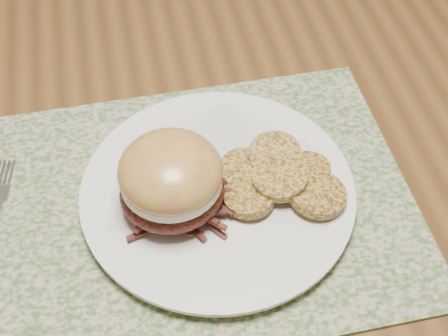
% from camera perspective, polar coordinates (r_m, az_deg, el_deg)
% --- Properties ---
extents(ground, '(3.50, 3.50, 0.00)m').
position_cam_1_polar(ground, '(1.41, -3.12, -13.03)').
color(ground, brown).
rests_on(ground, ground).
extents(dining_table, '(1.50, 0.90, 0.75)m').
position_cam_1_polar(dining_table, '(0.86, -5.00, 7.01)').
color(dining_table, brown).
rests_on(dining_table, ground).
extents(placemat, '(0.45, 0.33, 0.00)m').
position_cam_1_polar(placemat, '(0.63, -3.12, -3.46)').
color(placemat, '#406333').
rests_on(placemat, dining_table).
extents(dinner_plate, '(0.26, 0.26, 0.02)m').
position_cam_1_polar(dinner_plate, '(0.63, -0.57, -2.27)').
color(dinner_plate, white).
rests_on(dinner_plate, placemat).
extents(pork_sandwich, '(0.12, 0.12, 0.08)m').
position_cam_1_polar(pork_sandwich, '(0.59, -4.85, -1.05)').
color(pork_sandwich, black).
rests_on(pork_sandwich, dinner_plate).
extents(roasted_potatoes, '(0.13, 0.13, 0.03)m').
position_cam_1_polar(roasted_potatoes, '(0.62, 5.13, -0.84)').
color(roasted_potatoes, '#A67B31').
rests_on(roasted_potatoes, dinner_plate).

